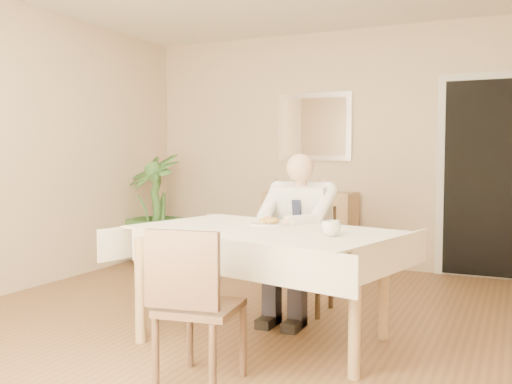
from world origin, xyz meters
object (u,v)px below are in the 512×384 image
at_px(potted_palm, 154,208).
at_px(coffee_mug, 331,228).
at_px(chair_far, 308,252).
at_px(seated_man, 295,227).
at_px(chair_near, 193,299).
at_px(dining_table, 263,241).
at_px(sideboard, 309,229).

bearing_deg(potted_palm, coffee_mug, -37.65).
xyz_separation_m(chair_far, seated_man, (-0.00, -0.28, 0.23)).
distance_m(chair_near, potted_palm, 3.65).
bearing_deg(chair_far, seated_man, -89.25).
bearing_deg(coffee_mug, potted_palm, 142.35).
relative_size(dining_table, potted_palm, 1.57).
xyz_separation_m(coffee_mug, potted_palm, (-2.78, 2.15, -0.18)).
height_order(chair_far, seated_man, seated_man).
distance_m(chair_near, coffee_mug, 0.95).
relative_size(seated_man, sideboard, 1.20).
bearing_deg(sideboard, chair_far, -65.89).
bearing_deg(coffee_mug, dining_table, 165.30).
xyz_separation_m(chair_near, seated_man, (0.03, 1.44, 0.21)).
relative_size(dining_table, seated_man, 1.57).
height_order(chair_far, coffee_mug, coffee_mug).
relative_size(dining_table, coffee_mug, 16.68).
relative_size(chair_near, sideboard, 0.83).
height_order(coffee_mug, potted_palm, potted_palm).
distance_m(coffee_mug, sideboard, 2.93).
xyz_separation_m(dining_table, chair_near, (-0.03, -0.85, -0.19)).
relative_size(dining_table, chair_far, 2.36).
xyz_separation_m(dining_table, coffee_mug, (0.51, -0.13, 0.13)).
relative_size(dining_table, chair_near, 2.28).
bearing_deg(chair_near, dining_table, 80.04).
height_order(seated_man, coffee_mug, seated_man).
relative_size(chair_near, potted_palm, 0.69).
distance_m(chair_near, seated_man, 1.46).
bearing_deg(chair_near, potted_palm, 119.92).
xyz_separation_m(dining_table, sideboard, (-0.59, 2.56, -0.25)).
bearing_deg(potted_palm, dining_table, -41.50).
bearing_deg(potted_palm, seated_man, -31.97).
height_order(coffee_mug, sideboard, coffee_mug).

